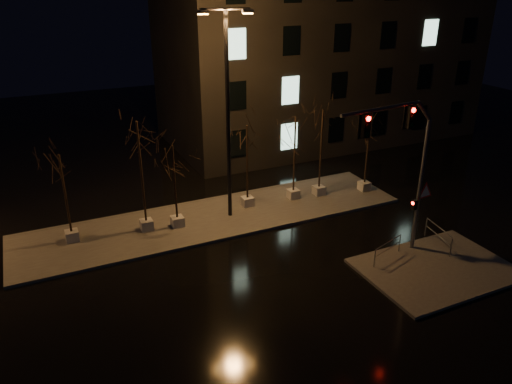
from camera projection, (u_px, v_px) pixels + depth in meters
ground at (261, 270)px, 23.52m from camera, size 90.00×90.00×0.00m
median at (216, 218)px, 28.47m from camera, size 22.00×5.00×0.15m
sidewalk_corner at (436, 269)px, 23.52m from camera, size 7.00×5.00×0.15m
building at (320, 45)px, 40.93m from camera, size 25.00×12.00×15.00m
tree_0 at (62, 175)px, 24.42m from camera, size 1.80×1.80×4.84m
tree_1 at (139, 147)px, 25.15m from camera, size 1.80×1.80×6.19m
tree_2 at (173, 164)px, 25.94m from camera, size 1.80×1.80×4.78m
tree_3 at (247, 144)px, 28.27m from camera, size 1.80×1.80×5.07m
tree_4 at (295, 136)px, 29.23m from camera, size 1.80×1.80×5.26m
tree_5 at (322, 129)px, 29.63m from camera, size 1.80×1.80×5.59m
tree_6 at (369, 133)px, 30.48m from camera, size 1.80×1.80×4.96m
traffic_signal_mast at (406, 158)px, 22.64m from camera, size 6.22×0.80×7.62m
streetlight_main at (228, 104)px, 26.06m from camera, size 2.79×0.85×11.19m
guard_rail_a at (388, 248)px, 23.96m from camera, size 2.08×0.70×0.94m
guard_rail_b at (438, 234)px, 25.08m from camera, size 0.46×2.23×1.07m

